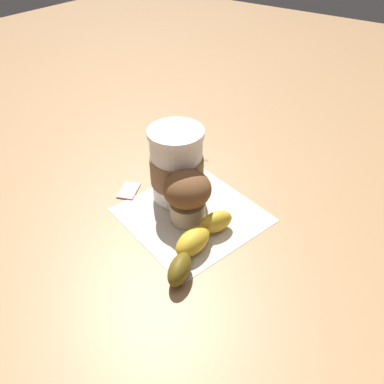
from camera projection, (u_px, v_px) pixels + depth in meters
ground_plane at (192, 215)px, 0.67m from camera, size 3.00×3.00×0.00m
paper_napkin at (192, 215)px, 0.67m from camera, size 0.27×0.27×0.00m
coffee_cup at (177, 166)px, 0.67m from camera, size 0.10×0.10×0.14m
muffin at (186, 194)px, 0.63m from camera, size 0.08×0.08×0.10m
banana at (196, 243)px, 0.59m from camera, size 0.06×0.18×0.04m
sugar_packet at (129, 190)px, 0.72m from camera, size 0.05×0.06×0.01m
wooden_stirrer at (183, 157)px, 0.81m from camera, size 0.10×0.05×0.00m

